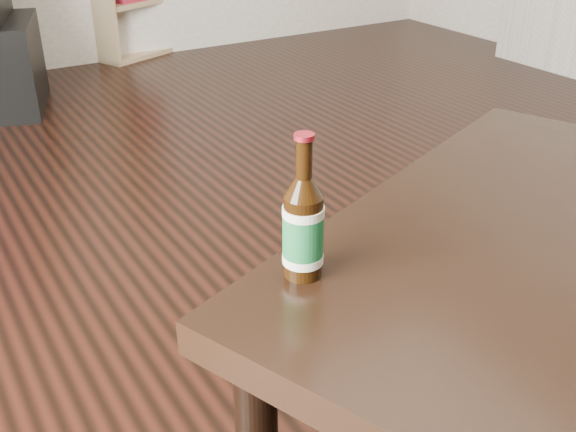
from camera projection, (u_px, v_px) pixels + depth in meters
floor at (427, 288)px, 2.01m from camera, size 5.00×6.00×0.01m
coffee_table at (547, 260)px, 1.34m from camera, size 1.48×1.18×0.49m
beer_bottle at (303, 228)px, 1.13m from camera, size 0.08×0.08×0.26m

